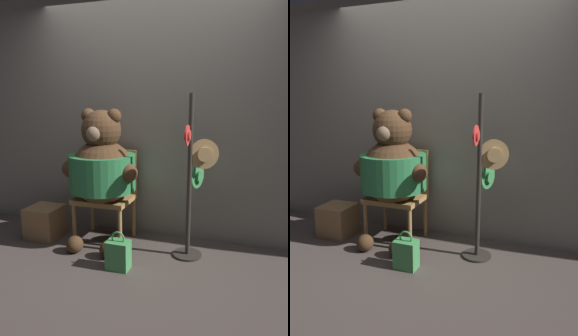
% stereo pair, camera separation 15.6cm
% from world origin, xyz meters
% --- Properties ---
extents(ground_plane, '(14.00, 14.00, 0.00)m').
position_xyz_m(ground_plane, '(0.00, 0.00, 0.00)').
color(ground_plane, '#4C423D').
extents(wall_back, '(8.00, 0.10, 2.60)m').
position_xyz_m(wall_back, '(0.00, 0.78, 1.30)').
color(wall_back, gray).
rests_on(wall_back, ground_plane).
extents(chair, '(0.57, 0.46, 0.97)m').
position_xyz_m(chair, '(-0.43, 0.48, 0.54)').
color(chair, '#B2844C').
rests_on(chair, ground_plane).
extents(teddy_bear, '(0.81, 0.72, 1.41)m').
position_xyz_m(teddy_bear, '(-0.42, 0.32, 0.82)').
color(teddy_bear, '#4C331E').
rests_on(teddy_bear, ground_plane).
extents(hat_display_rack, '(0.39, 0.51, 1.55)m').
position_xyz_m(hat_display_rack, '(0.52, 0.35, 0.73)').
color(hat_display_rack, '#332D28').
rests_on(hat_display_rack, ground_plane).
extents(handbag_on_ground, '(0.20, 0.15, 0.36)m').
position_xyz_m(handbag_on_ground, '(-0.06, -0.13, 0.14)').
color(handbag_on_ground, '#479E56').
rests_on(handbag_on_ground, ground_plane).
extents(wooden_crate, '(0.34, 0.34, 0.34)m').
position_xyz_m(wooden_crate, '(-1.10, 0.27, 0.17)').
color(wooden_crate, '#937047').
rests_on(wooden_crate, ground_plane).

